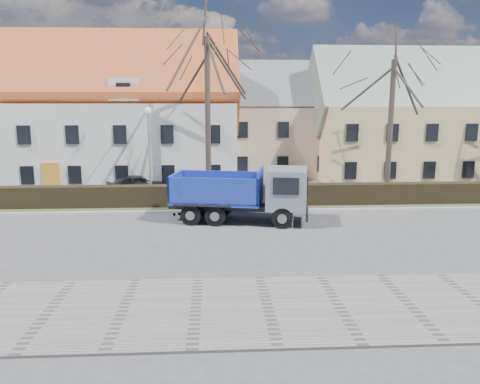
{
  "coord_description": "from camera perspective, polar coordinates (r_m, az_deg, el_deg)",
  "views": [
    {
      "loc": [
        -1.6,
        -21.96,
        6.3
      ],
      "look_at": [
        -0.26,
        2.43,
        1.6
      ],
      "focal_mm": 35.0,
      "sensor_mm": 36.0,
      "label": 1
    }
  ],
  "objects": [
    {
      "name": "grass_strip",
      "position": [
        28.89,
        0.11,
        -1.6
      ],
      "size": [
        80.0,
        3.0,
        0.1
      ],
      "primitive_type": "cube",
      "color": "#3F4828",
      "rests_on": "ground"
    },
    {
      "name": "tree_1",
      "position": [
        30.46,
        -3.96,
        10.91
      ],
      "size": [
        9.2,
        9.2,
        12.65
      ],
      "primitive_type": null,
      "color": "#372D26",
      "rests_on": "ground"
    },
    {
      "name": "tree_2",
      "position": [
        32.6,
        17.93,
        8.97
      ],
      "size": [
        8.0,
        8.0,
        11.0
      ],
      "primitive_type": null,
      "color": "#372D26",
      "rests_on": "ground"
    },
    {
      "name": "parked_car_a",
      "position": [
        33.01,
        -12.41,
        0.9
      ],
      "size": [
        4.53,
        3.03,
        1.43
      ],
      "primitive_type": "imported",
      "rotation": [
        0.0,
        0.0,
        1.92
      ],
      "color": "black",
      "rests_on": "ground"
    },
    {
      "name": "cart_frame",
      "position": [
        26.57,
        -8.14,
        -2.24
      ],
      "size": [
        0.79,
        0.64,
        0.63
      ],
      "primitive_type": null,
      "rotation": [
        0.0,
        0.0,
        0.42
      ],
      "color": "silver",
      "rests_on": "ground"
    },
    {
      "name": "building_pink",
      "position": [
        42.39,
        4.5,
        7.75
      ],
      "size": [
        10.8,
        8.8,
        8.0
      ],
      "primitive_type": null,
      "color": "#CAA68F",
      "rests_on": "ground"
    },
    {
      "name": "streetlight",
      "position": [
        29.42,
        -10.96,
        4.35
      ],
      "size": [
        0.48,
        0.48,
        6.1
      ],
      "primitive_type": null,
      "color": "#9B9FA4",
      "rests_on": "ground"
    },
    {
      "name": "building_white",
      "position": [
        39.67,
        -20.04,
        8.0
      ],
      "size": [
        26.8,
        10.8,
        9.5
      ],
      "primitive_type": null,
      "color": "silver",
      "rests_on": "ground"
    },
    {
      "name": "building_yellow",
      "position": [
        42.8,
        21.34,
        7.41
      ],
      "size": [
        18.8,
        10.8,
        8.5
      ],
      "primitive_type": null,
      "color": "#DDBD79",
      "rests_on": "ground"
    },
    {
      "name": "ground",
      "position": [
        22.9,
        0.99,
        -5.08
      ],
      "size": [
        120.0,
        120.0,
        0.0
      ],
      "primitive_type": "plane",
      "color": "#4D4D50"
    },
    {
      "name": "curb_far",
      "position": [
        27.33,
        0.3,
        -2.31
      ],
      "size": [
        80.0,
        0.3,
        0.12
      ],
      "primitive_type": "cube",
      "color": "#A8A59C",
      "rests_on": "ground"
    },
    {
      "name": "hedge",
      "position": [
        28.57,
        0.13,
        -0.51
      ],
      "size": [
        60.0,
        0.9,
        1.3
      ],
      "primitive_type": "cube",
      "color": "black",
      "rests_on": "ground"
    },
    {
      "name": "sidewalk_near",
      "position": [
        14.93,
        3.4,
        -13.93
      ],
      "size": [
        80.0,
        5.0,
        0.08
      ],
      "primitive_type": "cube",
      "color": "gray",
      "rests_on": "ground"
    },
    {
      "name": "dump_truck",
      "position": [
        24.92,
        -0.6,
        -0.2
      ],
      "size": [
        7.94,
        4.21,
        3.02
      ],
      "primitive_type": null,
      "rotation": [
        0.0,
        0.0,
        -0.19
      ],
      "color": "#162C97",
      "rests_on": "ground"
    }
  ]
}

